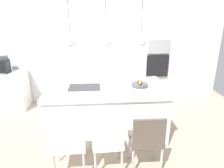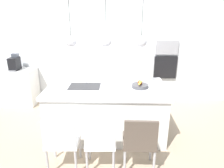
# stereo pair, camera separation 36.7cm
# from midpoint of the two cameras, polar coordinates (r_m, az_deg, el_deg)

# --- Properties ---
(floor) EXTENTS (6.60, 6.60, 0.00)m
(floor) POSITION_cam_midpoint_polar(r_m,az_deg,el_deg) (4.10, -4.06, -13.24)
(floor) COLOR tan
(floor) RESTS_ON ground
(back_wall) EXTENTS (6.00, 0.10, 2.60)m
(back_wall) POSITION_cam_midpoint_polar(r_m,az_deg,el_deg) (5.19, -4.57, 9.25)
(back_wall) COLOR white
(back_wall) RESTS_ON ground
(kitchen_island) EXTENTS (2.13, 1.14, 0.94)m
(kitchen_island) POSITION_cam_midpoint_polar(r_m,az_deg,el_deg) (3.87, -4.23, -7.33)
(kitchen_island) COLOR white
(kitchen_island) RESTS_ON ground
(sink_basin) EXTENTS (0.56, 0.40, 0.02)m
(sink_basin) POSITION_cam_midpoint_polar(r_m,az_deg,el_deg) (3.71, -10.49, -1.03)
(sink_basin) COLOR #2D2D30
(sink_basin) RESTS_ON kitchen_island
(faucet) EXTENTS (0.02, 0.17, 0.22)m
(faucet) POSITION_cam_midpoint_polar(r_m,az_deg,el_deg) (3.86, -10.32, 2.13)
(faucet) COLOR silver
(faucet) RESTS_ON kitchen_island
(fruit_bowl) EXTENTS (0.29, 0.29, 0.14)m
(fruit_bowl) POSITION_cam_midpoint_polar(r_m,az_deg,el_deg) (3.69, 4.87, -0.13)
(fruit_bowl) COLOR #4C4C51
(fruit_bowl) RESTS_ON kitchen_island
(side_counter) EXTENTS (1.10, 0.60, 0.88)m
(side_counter) POSITION_cam_midpoint_polar(r_m,az_deg,el_deg) (5.61, -29.65, -1.64)
(side_counter) COLOR white
(side_counter) RESTS_ON ground
(coffee_machine) EXTENTS (0.20, 0.35, 0.38)m
(coffee_machine) POSITION_cam_midpoint_polar(r_m,az_deg,el_deg) (5.40, -29.57, 4.36)
(coffee_machine) COLOR black
(coffee_machine) RESTS_ON side_counter
(microwave) EXTENTS (0.54, 0.08, 0.34)m
(microwave) POSITION_cam_midpoint_polar(r_m,az_deg,el_deg) (5.28, 10.87, 10.16)
(microwave) COLOR #9E9EA3
(microwave) RESTS_ON back_wall
(oven) EXTENTS (0.56, 0.08, 0.56)m
(oven) POSITION_cam_midpoint_polar(r_m,az_deg,el_deg) (5.38, 10.54, 4.90)
(oven) COLOR black
(oven) RESTS_ON back_wall
(chair_near) EXTENTS (0.47, 0.45, 0.88)m
(chair_near) POSITION_cam_midpoint_polar(r_m,az_deg,el_deg) (3.05, -15.43, -15.52)
(chair_near) COLOR white
(chair_near) RESTS_ON ground
(chair_middle) EXTENTS (0.45, 0.43, 0.86)m
(chair_middle) POSITION_cam_midpoint_polar(r_m,az_deg,el_deg) (2.99, -4.80, -15.63)
(chair_middle) COLOR white
(chair_middle) RESTS_ON ground
(chair_far) EXTENTS (0.47, 0.42, 0.89)m
(chair_far) POSITION_cam_midpoint_polar(r_m,az_deg,el_deg) (3.02, 6.06, -14.92)
(chair_far) COLOR brown
(chair_far) RESTS_ON ground
(pendant_light_left) EXTENTS (0.19, 0.19, 0.79)m
(pendant_light_left) POSITION_cam_midpoint_polar(r_m,az_deg,el_deg) (3.54, -14.46, 11.20)
(pendant_light_left) COLOR silver
(pendant_light_center) EXTENTS (0.19, 0.19, 0.79)m
(pendant_light_center) POSITION_cam_midpoint_polar(r_m,az_deg,el_deg) (3.49, -4.75, 11.62)
(pendant_light_center) COLOR silver
(pendant_light_right) EXTENTS (0.19, 0.19, 0.79)m
(pendant_light_right) POSITION_cam_midpoint_polar(r_m,az_deg,el_deg) (3.53, 5.00, 11.71)
(pendant_light_right) COLOR silver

